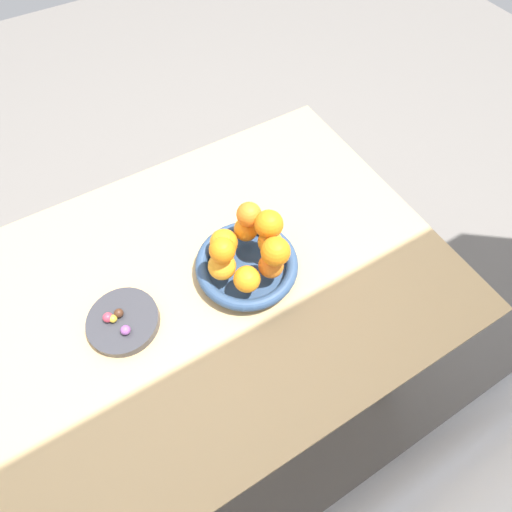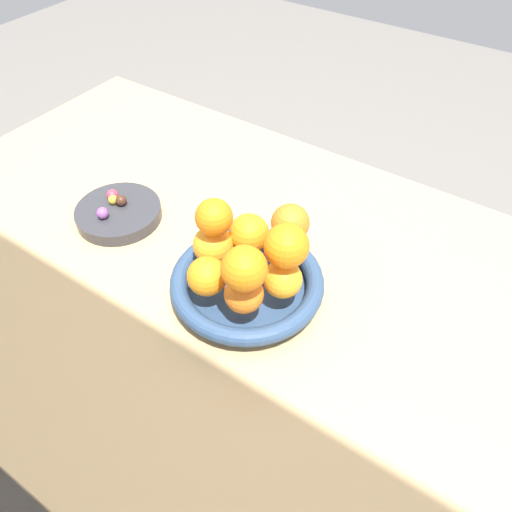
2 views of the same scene
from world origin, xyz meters
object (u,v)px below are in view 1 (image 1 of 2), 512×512
Objects in this scene: dining_table at (201,305)px; fruit_bowl at (247,265)px; orange_0 at (247,279)px; candy_ball_0 at (108,317)px; orange_7 at (249,214)px; orange_3 at (246,229)px; orange_6 at (269,224)px; orange_8 at (222,250)px; orange_2 at (270,242)px; orange_4 at (224,243)px; candy_ball_3 at (113,319)px; candy_ball_2 at (119,313)px; candy_dish at (123,321)px; orange_9 at (276,252)px; candy_ball_1 at (125,330)px; orange_5 at (222,266)px; orange_1 at (271,266)px.

dining_table is 4.95× the size of fruit_bowl.
orange_0 reaches higher than candy_ball_0.
orange_3 is at bearing -38.57° from orange_7.
orange_8 is at bearing 4.08° from orange_6.
orange_4 reaches higher than orange_2.
orange_0 is at bearing 164.07° from candy_ball_3.
orange_0 is at bearing 57.72° from orange_7.
orange_0 reaches higher than orange_3.
orange_6 reaches higher than candy_ball_2.
candy_dish is 0.34m from orange_9.
orange_2 is at bearing -177.63° from candy_ball_1.
orange_3 is 0.08m from orange_6.
candy_ball_2 is at bearing -5.80° from fruit_bowl.
candy_ball_2 is at bearing 5.08° from orange_3.
orange_6 reaches higher than orange_9.
orange_3 is 0.05m from orange_7.
dining_table is 0.19m from candy_dish.
orange_5 is 0.23m from candy_ball_2.
orange_6 is at bearing -175.76° from orange_5.
candy_ball_3 is at bearing -13.27° from orange_9.
orange_0 is 0.08m from orange_9.
orange_0 is 0.12m from orange_6.
orange_4 is (-0.00, -0.10, 0.00)m from orange_0.
orange_7 reaches higher than orange_2.
orange_1 is 0.31m from candy_ball_1.
orange_8 is (0.08, 0.06, 0.06)m from orange_3.
orange_1 reaches higher than candy_dish.
orange_4 is 0.26m from candy_ball_1.
orange_6 is (-0.17, 0.01, 0.21)m from dining_table.
orange_9 is at bearing 121.96° from orange_4.
dining_table is 18.42× the size of orange_4.
orange_5 is 1.11× the size of orange_8.
orange_4 is (0.06, -0.10, 0.00)m from orange_1.
orange_0 is at bearing 141.70° from dining_table.
orange_3 is at bearing -118.89° from orange_0.
orange_2 is at bearing 175.39° from candy_ball_2.
orange_2 is 1.03× the size of orange_8.
orange_5 is 0.25m from candy_ball_0.
orange_1 reaches higher than candy_ball_0.
orange_6 is at bearing 176.42° from candy_ball_0.
orange_3 is (-0.31, -0.04, 0.06)m from candy_dish.
candy_dish reaches higher than dining_table.
orange_3 reaches higher than candy_ball_2.
orange_8 is at bearing -30.71° from orange_1.
fruit_bowl is 4.05× the size of orange_0.
fruit_bowl is 0.28m from candy_ball_1.
candy_ball_3 is at bearing -4.51° from fruit_bowl.
orange_9 is at bearing 150.18° from orange_5.
candy_dish is 0.25m from orange_8.
orange_3 is 1.01× the size of orange_7.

